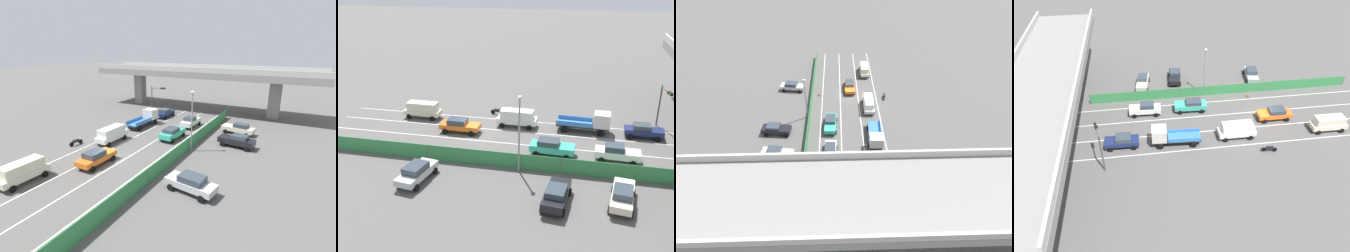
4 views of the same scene
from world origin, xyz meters
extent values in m
plane|color=#565451|center=(0.00, 0.00, 0.00)|extent=(300.00, 300.00, 0.00)
cube|color=silver|center=(-5.12, 3.87, 0.00)|extent=(0.14, 43.74, 0.01)
cube|color=silver|center=(-1.71, 3.87, 0.00)|extent=(0.14, 43.74, 0.01)
cube|color=silver|center=(1.71, 3.87, 0.00)|extent=(0.14, 43.74, 0.01)
cube|color=silver|center=(5.12, 3.87, 0.00)|extent=(0.14, 43.74, 0.01)
cube|color=#338447|center=(7.05, 3.87, 0.80)|extent=(0.06, 39.74, 1.60)
cylinder|color=#4C514C|center=(7.05, -2.75, 0.80)|extent=(0.10, 0.10, 1.60)
cylinder|color=#4C514C|center=(7.05, 10.49, 0.80)|extent=(0.10, 0.10, 1.60)
cube|color=white|center=(3.41, 15.87, 0.83)|extent=(1.88, 4.48, 0.69)
cube|color=#333D47|center=(3.39, 15.52, 1.46)|extent=(1.57, 1.91, 0.57)
cylinder|color=black|center=(2.61, 17.40, 0.32)|extent=(0.24, 0.65, 0.64)
cylinder|color=black|center=(4.32, 17.34, 0.32)|extent=(0.24, 0.65, 0.64)
cylinder|color=black|center=(2.49, 14.40, 0.32)|extent=(0.24, 0.65, 0.64)
cylinder|color=black|center=(4.20, 14.34, 0.32)|extent=(0.24, 0.65, 0.64)
cube|color=navy|center=(-3.17, 19.12, 0.77)|extent=(1.87, 4.30, 0.57)
cube|color=#333D47|center=(-3.18, 18.86, 1.32)|extent=(1.60, 1.95, 0.53)
cylinder|color=black|center=(-4.02, 20.59, 0.32)|extent=(0.24, 0.65, 0.64)
cylinder|color=black|center=(-2.25, 20.54, 0.32)|extent=(0.24, 0.65, 0.64)
cylinder|color=black|center=(-4.09, 17.69, 0.32)|extent=(0.24, 0.65, 0.64)
cylinder|color=black|center=(-2.32, 17.65, 0.32)|extent=(0.24, 0.65, 0.64)
cube|color=orange|center=(-0.19, -1.80, 0.76)|extent=(1.87, 4.68, 0.56)
cube|color=#333D47|center=(-0.19, -2.11, 1.34)|extent=(1.63, 2.14, 0.59)
cylinder|color=black|center=(-1.10, -0.21, 0.32)|extent=(0.22, 0.64, 0.64)
cylinder|color=black|center=(0.74, -0.22, 0.32)|extent=(0.22, 0.64, 0.64)
cylinder|color=black|center=(-1.12, -3.38, 0.32)|extent=(0.22, 0.64, 0.64)
cylinder|color=black|center=(0.72, -3.39, 0.32)|extent=(0.22, 0.64, 0.64)
cube|color=silver|center=(-3.32, 4.39, 0.80)|extent=(1.80, 4.83, 0.65)
cube|color=silver|center=(-3.32, 4.39, 1.61)|extent=(1.58, 3.96, 0.97)
cylinder|color=black|center=(-4.19, 6.03, 0.32)|extent=(0.22, 0.64, 0.64)
cylinder|color=black|center=(-2.43, 6.02, 0.32)|extent=(0.22, 0.64, 0.64)
cylinder|color=black|center=(-4.21, 2.75, 0.32)|extent=(0.22, 0.64, 0.64)
cylinder|color=black|center=(-2.45, 2.74, 0.32)|extent=(0.22, 0.64, 0.64)
cube|color=beige|center=(-3.60, -8.01, 0.78)|extent=(1.77, 4.72, 0.60)
cube|color=beige|center=(-3.60, -8.01, 1.57)|extent=(1.55, 3.87, 0.99)
cylinder|color=black|center=(-4.43, -6.40, 0.32)|extent=(0.23, 0.64, 0.64)
cylinder|color=black|center=(-2.72, -6.42, 0.32)|extent=(0.23, 0.64, 0.64)
cylinder|color=black|center=(-4.47, -9.60, 0.32)|extent=(0.23, 0.64, 0.64)
cylinder|color=black|center=(-2.76, -9.62, 0.32)|extent=(0.23, 0.64, 0.64)
cube|color=teal|center=(3.43, 9.39, 0.82)|extent=(2.04, 4.64, 0.68)
cube|color=#333D47|center=(3.41, 8.97, 1.41)|extent=(1.71, 2.21, 0.51)
cylinder|color=black|center=(2.59, 10.99, 0.32)|extent=(0.25, 0.65, 0.64)
cylinder|color=black|center=(4.42, 10.90, 0.32)|extent=(0.25, 0.65, 0.64)
cylinder|color=black|center=(2.44, 7.89, 0.32)|extent=(0.25, 0.65, 0.64)
cylinder|color=black|center=(4.27, 7.80, 0.32)|extent=(0.25, 0.65, 0.64)
cube|color=black|center=(-3.51, 12.28, 0.73)|extent=(1.91, 6.20, 0.25)
cube|color=beige|center=(-3.39, 14.42, 1.66)|extent=(2.07, 1.94, 1.62)
cube|color=#3875BC|center=(-3.57, 11.29, 0.90)|extent=(2.19, 4.24, 0.10)
cube|color=#3875BC|center=(-4.51, 11.34, 1.16)|extent=(0.31, 4.14, 0.53)
cube|color=#3875BC|center=(-2.63, 11.23, 1.16)|extent=(0.31, 4.14, 0.53)
cylinder|color=black|center=(-4.38, 14.41, 0.40)|extent=(0.30, 0.81, 0.80)
cylinder|color=black|center=(-2.42, 14.30, 0.40)|extent=(0.30, 0.81, 0.80)
cylinder|color=black|center=(-4.61, 10.25, 0.40)|extent=(0.30, 0.81, 0.80)
cylinder|color=black|center=(-2.65, 10.14, 0.40)|extent=(0.30, 0.81, 0.80)
cylinder|color=black|center=(-6.60, 1.84, 0.30)|extent=(0.19, 0.61, 0.60)
cylinder|color=black|center=(-6.80, 0.50, 0.30)|extent=(0.19, 0.61, 0.60)
cube|color=black|center=(-6.70, 1.17, 0.58)|extent=(0.41, 0.95, 0.36)
cylinder|color=#B2B2B2|center=(-6.61, 1.73, 0.92)|extent=(0.60, 0.12, 0.03)
cube|color=#B2B5B7|center=(11.13, -2.05, 0.78)|extent=(4.83, 2.43, 0.60)
cube|color=#333D47|center=(11.27, -2.07, 1.37)|extent=(2.43, 1.88, 0.58)
cylinder|color=black|center=(9.45, -2.71, 0.32)|extent=(0.66, 0.31, 0.64)
cylinder|color=black|center=(9.70, -0.94, 0.32)|extent=(0.66, 0.31, 0.64)
cylinder|color=black|center=(12.56, -3.16, 0.32)|extent=(0.66, 0.31, 0.64)
cylinder|color=black|center=(12.82, -1.39, 0.32)|extent=(0.66, 0.31, 0.64)
cube|color=black|center=(12.09, 10.60, 0.83)|extent=(4.72, 2.20, 0.70)
cube|color=#333D47|center=(12.46, 10.57, 1.42)|extent=(2.13, 1.73, 0.49)
cylinder|color=black|center=(10.46, 9.90, 0.32)|extent=(0.66, 0.28, 0.64)
cylinder|color=black|center=(10.63, 11.63, 0.32)|extent=(0.66, 0.28, 0.64)
cylinder|color=black|center=(13.55, 9.58, 0.32)|extent=(0.66, 0.28, 0.64)
cylinder|color=black|center=(13.72, 11.31, 0.32)|extent=(0.66, 0.28, 0.64)
cube|color=beige|center=(11.03, 15.86, 0.80)|extent=(4.86, 2.30, 0.63)
cube|color=#333D47|center=(11.44, 15.80, 1.39)|extent=(2.13, 1.74, 0.56)
cylinder|color=black|center=(9.34, 15.22, 0.32)|extent=(0.66, 0.30, 0.64)
cylinder|color=black|center=(9.56, 16.91, 0.32)|extent=(0.66, 0.30, 0.64)
cylinder|color=black|center=(12.49, 14.80, 0.32)|extent=(0.66, 0.30, 0.64)
cylinder|color=black|center=(12.72, 16.49, 0.32)|extent=(0.66, 0.30, 0.64)
cylinder|color=#47474C|center=(-7.22, 21.10, 2.58)|extent=(0.18, 0.18, 5.16)
cylinder|color=#47474C|center=(-5.97, 21.39, 4.86)|extent=(2.52, 0.69, 0.12)
cube|color=black|center=(-4.97, 21.61, 4.86)|extent=(1.00, 0.49, 0.32)
sphere|color=#390706|center=(-5.23, 21.39, 4.86)|extent=(0.20, 0.20, 0.20)
sphere|color=#3B2806|center=(-4.94, 21.46, 4.86)|extent=(0.20, 0.20, 0.20)
sphere|color=green|center=(-4.65, 21.52, 4.86)|extent=(0.20, 0.20, 0.20)
cylinder|color=gray|center=(7.46, 6.61, 3.60)|extent=(0.16, 0.16, 7.21)
ellipsoid|color=silver|center=(7.46, 6.61, 7.39)|extent=(0.60, 0.36, 0.28)
cone|color=orange|center=(5.81, 0.11, 0.31)|extent=(0.36, 0.36, 0.62)
cube|color=black|center=(5.81, 0.11, 0.01)|extent=(0.47, 0.47, 0.03)
camera|label=1|loc=(18.71, -20.30, 12.32)|focal=26.81mm
camera|label=2|loc=(38.14, 12.10, 17.70)|focal=39.87mm
camera|label=3|loc=(2.14, 40.97, 27.94)|focal=27.04mm
camera|label=4|loc=(-35.83, 16.12, 27.94)|focal=35.91mm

